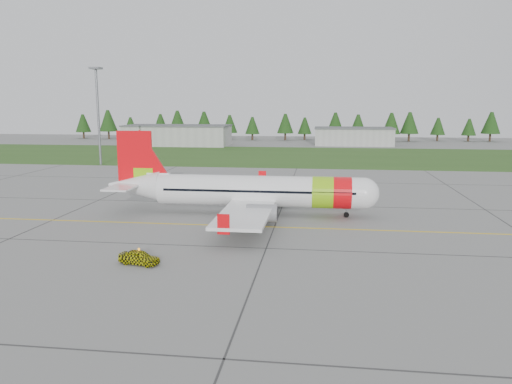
# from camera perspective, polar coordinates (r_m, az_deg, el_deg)

# --- Properties ---
(ground) EXTENTS (320.00, 320.00, 0.00)m
(ground) POSITION_cam_1_polar(r_m,az_deg,el_deg) (47.34, -11.01, -5.91)
(ground) COLOR gray
(ground) RESTS_ON ground
(aircraft) EXTENTS (32.10, 29.40, 9.74)m
(aircraft) POSITION_cam_1_polar(r_m,az_deg,el_deg) (58.27, -0.38, 0.10)
(aircraft) COLOR white
(aircraft) RESTS_ON ground
(follow_me_car) EXTENTS (1.45, 1.61, 3.43)m
(follow_me_car) POSITION_cam_1_polar(r_m,az_deg,el_deg) (41.54, -13.26, -5.79)
(follow_me_car) COLOR yellow
(follow_me_car) RESTS_ON ground
(service_van) EXTENTS (1.69, 1.64, 3.98)m
(service_van) POSITION_cam_1_polar(r_m,az_deg,el_deg) (102.11, -14.31, 3.60)
(service_van) COLOR white
(service_van) RESTS_ON ground
(grass_strip) EXTENTS (320.00, 50.00, 0.03)m
(grass_strip) POSITION_cam_1_polar(r_m,az_deg,el_deg) (126.66, 0.68, 4.20)
(grass_strip) COLOR #30561E
(grass_strip) RESTS_ON ground
(taxi_guideline) EXTENTS (120.00, 0.25, 0.02)m
(taxi_guideline) POSITION_cam_1_polar(r_m,az_deg,el_deg) (54.73, -8.39, -3.65)
(taxi_guideline) COLOR gold
(taxi_guideline) RESTS_ON ground
(hangar_west) EXTENTS (32.00, 14.00, 6.00)m
(hangar_west) POSITION_cam_1_polar(r_m,az_deg,el_deg) (159.83, -8.93, 6.36)
(hangar_west) COLOR #A8A8A3
(hangar_west) RESTS_ON ground
(hangar_east) EXTENTS (24.00, 12.00, 5.20)m
(hangar_east) POSITION_cam_1_polar(r_m,az_deg,el_deg) (161.81, 11.08, 6.20)
(hangar_east) COLOR #A8A8A3
(hangar_east) RESTS_ON ground
(floodlight_mast) EXTENTS (0.50, 0.50, 20.00)m
(floodlight_mast) POSITION_cam_1_polar(r_m,az_deg,el_deg) (111.42, -17.57, 8.09)
(floodlight_mast) COLOR slate
(floodlight_mast) RESTS_ON ground
(treeline) EXTENTS (160.00, 8.00, 10.00)m
(treeline) POSITION_cam_1_polar(r_m,az_deg,el_deg) (181.91, 2.76, 7.53)
(treeline) COLOR #1C3F14
(treeline) RESTS_ON ground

